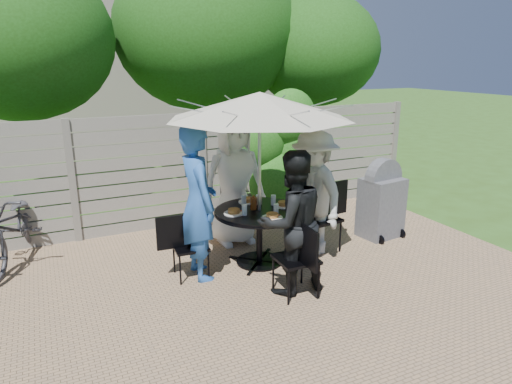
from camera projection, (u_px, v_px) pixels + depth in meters
name	position (u px, v px, depth m)	size (l,w,h in m)	color
backyard_envelope	(122.00, 60.00, 13.33)	(60.00, 60.00, 5.00)	#325219
patio_table	(259.00, 226.00, 5.99)	(1.16, 1.16, 0.76)	black
umbrella	(260.00, 106.00, 5.55)	(2.35, 2.35, 2.26)	silver
chair_back	(231.00, 223.00, 6.90)	(0.41, 0.61, 0.85)	black
person_back	(234.00, 181.00, 6.59)	(0.93, 0.61, 1.91)	white
chair_left	(190.00, 259.00, 5.67)	(0.62, 0.43, 0.85)	black
person_left	(198.00, 203.00, 5.52)	(0.70, 0.46, 1.93)	#285CAF
chair_front	(296.00, 274.00, 5.22)	(0.46, 0.67, 0.93)	black
person_front	(291.00, 223.00, 5.18)	(0.83, 0.64, 1.70)	black
chair_right	(320.00, 231.00, 6.46)	(0.74, 0.53, 0.99)	black
person_right	(314.00, 193.00, 6.24)	(1.13, 0.65, 1.76)	beige
plate_back	(248.00, 201.00, 6.23)	(0.26, 0.26, 0.06)	white
plate_left	(234.00, 212.00, 5.77)	(0.26, 0.26, 0.06)	white
plate_front	(272.00, 216.00, 5.61)	(0.26, 0.26, 0.06)	white
plate_right	(284.00, 204.00, 6.07)	(0.26, 0.26, 0.06)	white
glass_back	(244.00, 200.00, 6.09)	(0.07, 0.07, 0.14)	silver
glass_left	(245.00, 210.00, 5.71)	(0.07, 0.07, 0.14)	silver
glass_front	(276.00, 209.00, 5.72)	(0.07, 0.07, 0.14)	silver
glass_right	(273.00, 200.00, 6.10)	(0.07, 0.07, 0.14)	silver
syrup_jug	(254.00, 204.00, 5.92)	(0.09, 0.09, 0.16)	#59280C
coffee_cup	(259.00, 200.00, 6.14)	(0.08, 0.08, 0.12)	#C6B293
bicycle	(15.00, 226.00, 6.06)	(0.67, 1.93, 1.01)	#333338
bbq_grill	(381.00, 202.00, 6.91)	(0.66, 0.54, 1.23)	#5C5D62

